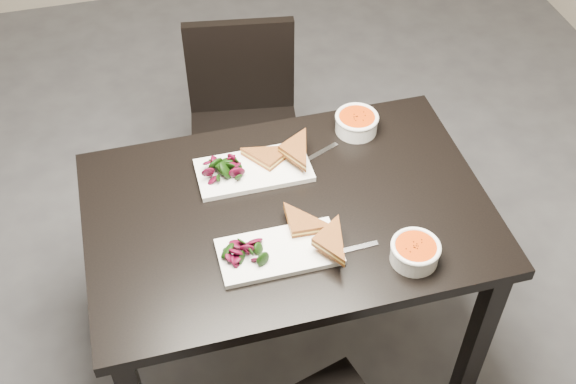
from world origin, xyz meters
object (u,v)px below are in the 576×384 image
object	(u,v)px
chair_far	(244,118)
soup_bowl_far	(357,122)
plate_near	(279,252)
soup_bowl_near	(415,251)
table	(288,230)
plate_far	(254,170)

from	to	relation	value
chair_far	soup_bowl_far	bearing A→B (deg)	-49.57
plate_near	soup_bowl_near	world-z (taller)	soup_bowl_near
table	plate_far	distance (m)	0.22
plate_near	chair_far	bearing A→B (deg)	84.63
plate_far	soup_bowl_far	world-z (taller)	soup_bowl_far
plate_far	soup_bowl_far	bearing A→B (deg)	16.13
soup_bowl_near	soup_bowl_far	distance (m)	0.56
table	chair_far	size ratio (longest dim) A/B	1.41
soup_bowl_far	chair_far	bearing A→B (deg)	121.55
soup_bowl_near	soup_bowl_far	xyz separation A→B (m)	(0.02, 0.56, 0.00)
plate_near	soup_bowl_near	distance (m)	0.38
chair_far	plate_far	bearing A→B (deg)	-89.21
plate_near	soup_bowl_near	size ratio (longest dim) A/B	2.44
soup_bowl_near	plate_near	bearing A→B (deg)	162.14
chair_far	soup_bowl_far	size ratio (longest dim) A/B	5.91
plate_far	soup_bowl_far	size ratio (longest dim) A/B	2.46
plate_near	soup_bowl_far	xyz separation A→B (m)	(0.38, 0.44, 0.03)
table	soup_bowl_far	size ratio (longest dim) A/B	8.34
table	soup_bowl_near	distance (m)	0.42
plate_near	plate_far	size ratio (longest dim) A/B	0.96
table	soup_bowl_far	xyz separation A→B (m)	(0.31, 0.28, 0.14)
chair_far	soup_bowl_near	xyz separation A→B (m)	(0.27, -1.03, 0.30)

